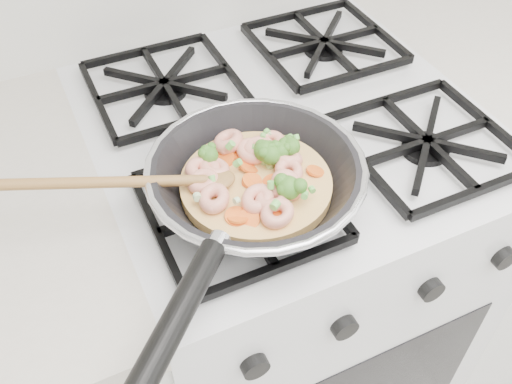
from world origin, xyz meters
name	(u,v)px	position (x,y,z in m)	size (l,w,h in m)	color
stove	(280,284)	(0.00, 1.70, 0.46)	(0.60, 0.60, 0.92)	silver
skillet	(253,181)	(-0.13, 1.55, 0.96)	(0.47, 0.38, 0.09)	black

